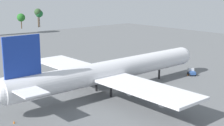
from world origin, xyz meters
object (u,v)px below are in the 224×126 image
at_px(safety_cone_nose, 188,75).
at_px(cargo_airplane, 111,71).
at_px(safety_cone_tail, 14,122).
at_px(baggage_tug, 192,72).

bearing_deg(safety_cone_nose, cargo_airplane, 173.51).
relative_size(safety_cone_nose, safety_cone_tail, 1.06).
xyz_separation_m(cargo_airplane, safety_cone_nose, (33.67, -3.83, -6.23)).
bearing_deg(baggage_tug, safety_cone_tail, 179.23).
xyz_separation_m(baggage_tug, safety_cone_nose, (-1.56, 0.48, -0.83)).
xyz_separation_m(baggage_tug, safety_cone_tail, (-67.94, 0.91, -0.85)).
distance_m(cargo_airplane, safety_cone_nose, 34.46).
distance_m(baggage_tug, safety_cone_nose, 1.83).
bearing_deg(safety_cone_nose, safety_cone_tail, 179.63).
distance_m(baggage_tug, safety_cone_tail, 67.95).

